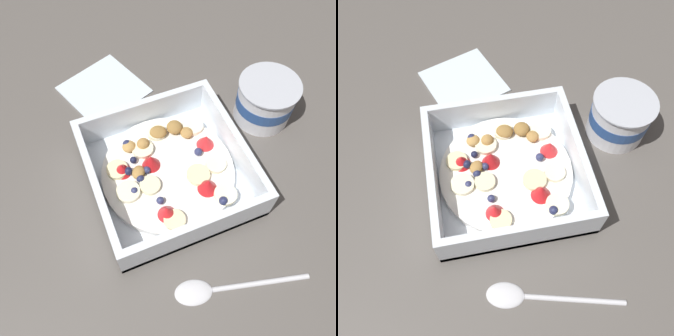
# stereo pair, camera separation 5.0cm
# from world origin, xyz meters

# --- Properties ---
(ground_plane) EXTENTS (2.40, 2.40, 0.00)m
(ground_plane) POSITION_xyz_m (0.00, 0.00, 0.00)
(ground_plane) COLOR #56514C
(fruit_bowl) EXTENTS (0.21, 0.21, 0.06)m
(fruit_bowl) POSITION_xyz_m (0.01, -0.02, 0.02)
(fruit_bowl) COLOR white
(fruit_bowl) RESTS_ON ground
(spoon) EXTENTS (0.06, 0.17, 0.01)m
(spoon) POSITION_xyz_m (0.18, -0.02, 0.00)
(spoon) COLOR silver
(spoon) RESTS_ON ground
(yogurt_cup) EXTENTS (0.09, 0.09, 0.07)m
(yogurt_cup) POSITION_xyz_m (-0.04, 0.17, 0.04)
(yogurt_cup) COLOR white
(yogurt_cup) RESTS_ON ground
(folded_napkin) EXTENTS (0.15, 0.15, 0.01)m
(folded_napkin) POSITION_xyz_m (-0.19, -0.05, 0.00)
(folded_napkin) COLOR silver
(folded_napkin) RESTS_ON ground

